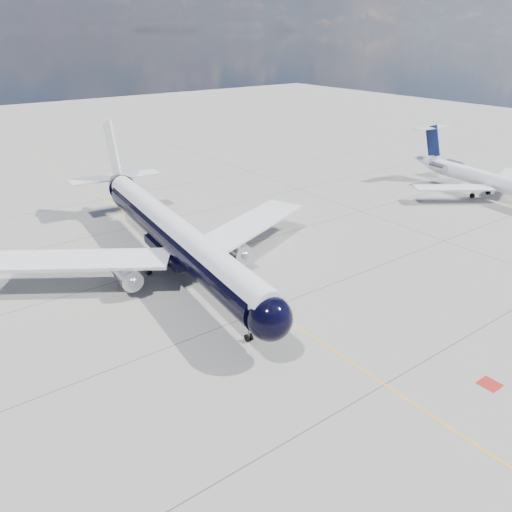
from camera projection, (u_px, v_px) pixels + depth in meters
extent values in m
plane|color=gray|center=(176.00, 246.00, 65.51)|extent=(320.00, 320.00, 0.00)
cube|color=#FBB80D|center=(195.00, 259.00, 61.86)|extent=(0.16, 160.00, 0.01)
cube|color=maroon|center=(490.00, 384.00, 39.98)|extent=(1.60, 1.60, 0.01)
cylinder|color=black|center=(176.00, 238.00, 57.01)|extent=(8.00, 38.89, 3.87)
sphere|color=black|center=(270.00, 318.00, 41.02)|extent=(4.26, 4.26, 3.87)
cone|color=black|center=(115.00, 182.00, 75.54)|extent=(4.61, 7.50, 3.87)
cylinder|color=white|center=(175.00, 230.00, 56.61)|extent=(7.38, 40.83, 3.02)
cube|color=black|center=(271.00, 314.00, 40.63)|extent=(2.56, 1.48, 0.56)
cube|color=white|center=(78.00, 260.00, 53.64)|extent=(19.04, 15.19, 0.33)
cube|color=white|center=(250.00, 224.00, 63.53)|extent=(20.05, 12.00, 0.33)
cube|color=black|center=(177.00, 249.00, 57.60)|extent=(5.35, 10.58, 1.02)
cylinder|color=#ABABB2|center=(126.00, 274.00, 53.21)|extent=(2.77, 4.90, 2.28)
cylinder|color=#ABABB2|center=(235.00, 249.00, 59.33)|extent=(2.77, 4.90, 2.28)
sphere|color=gray|center=(133.00, 282.00, 51.53)|extent=(1.23, 1.23, 1.12)
sphere|color=gray|center=(244.00, 255.00, 57.65)|extent=(1.23, 1.23, 1.12)
cube|color=white|center=(125.00, 267.00, 53.05)|extent=(0.57, 3.26, 1.12)
cube|color=white|center=(234.00, 242.00, 59.18)|extent=(0.57, 3.26, 1.12)
cube|color=white|center=(112.00, 149.00, 73.00)|extent=(1.02, 6.46, 8.68)
cube|color=white|center=(115.00, 177.00, 75.20)|extent=(13.51, 4.66, 0.22)
cylinder|color=gray|center=(249.00, 329.00, 45.06)|extent=(0.20, 0.20, 2.14)
cylinder|color=black|center=(247.00, 338.00, 45.34)|extent=(0.26, 0.73, 0.71)
cylinder|color=black|center=(251.00, 337.00, 45.53)|extent=(0.26, 0.73, 0.71)
cylinder|color=gray|center=(146.00, 262.00, 57.90)|extent=(0.29, 0.29, 1.94)
cylinder|color=gray|center=(197.00, 250.00, 60.91)|extent=(0.29, 0.29, 1.94)
cylinder|color=black|center=(148.00, 270.00, 57.79)|extent=(0.58, 1.16, 1.12)
cylinder|color=black|center=(145.00, 266.00, 58.67)|extent=(0.58, 1.16, 1.12)
cylinder|color=black|center=(200.00, 258.00, 60.81)|extent=(0.58, 1.16, 1.12)
cylinder|color=black|center=(196.00, 255.00, 61.69)|extent=(0.58, 1.16, 1.12)
cylinder|color=white|center=(488.00, 180.00, 83.30)|extent=(5.75, 22.13, 2.70)
cone|color=white|center=(424.00, 160.00, 94.72)|extent=(3.37, 5.32, 2.70)
cube|color=white|center=(453.00, 188.00, 81.30)|extent=(11.97, 9.93, 0.22)
cube|color=white|center=(510.00, 177.00, 87.40)|extent=(12.83, 7.26, 0.22)
cylinder|color=#ABABB2|center=(438.00, 167.00, 89.41)|extent=(1.93, 3.37, 1.50)
cylinder|color=#ABABB2|center=(455.00, 165.00, 91.24)|extent=(1.93, 3.37, 1.50)
cube|color=white|center=(440.00, 167.00, 89.63)|extent=(1.21, 1.72, 0.18)
cube|color=white|center=(453.00, 165.00, 91.02)|extent=(1.21, 1.72, 0.18)
cube|color=#091241|center=(433.00, 141.00, 91.97)|extent=(0.83, 4.19, 6.12)
cube|color=white|center=(432.00, 128.00, 91.46)|extent=(8.19, 3.10, 0.16)
cylinder|color=gray|center=(473.00, 192.00, 84.11)|extent=(0.23, 0.23, 1.70)
cylinder|color=gray|center=(489.00, 189.00, 85.86)|extent=(0.23, 0.23, 1.70)
cylinder|color=black|center=(472.00, 196.00, 84.33)|extent=(0.43, 0.88, 0.84)
cylinder|color=black|center=(488.00, 192.00, 86.08)|extent=(0.43, 0.88, 0.84)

